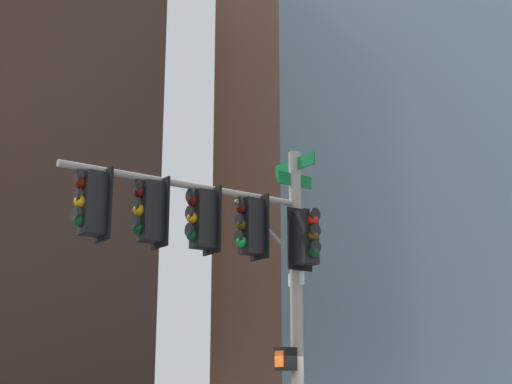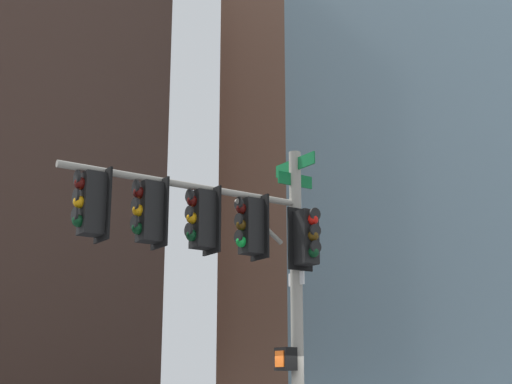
{
  "view_description": "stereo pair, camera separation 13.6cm",
  "coord_description": "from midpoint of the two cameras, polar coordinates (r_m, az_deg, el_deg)",
  "views": [
    {
      "loc": [
        -11.93,
        -7.12,
        1.94
      ],
      "look_at": [
        -0.95,
        0.16,
        5.41
      ],
      "focal_mm": 52.49,
      "sensor_mm": 36.0,
      "label": 1
    },
    {
      "loc": [
        -11.86,
        -7.23,
        1.94
      ],
      "look_at": [
        -0.95,
        0.16,
        5.41
      ],
      "focal_mm": 52.49,
      "sensor_mm": 36.0,
      "label": 2
    }
  ],
  "objects": [
    {
      "name": "signal_pole_assembly",
      "position": [
        13.05,
        -2.18,
        -4.25
      ],
      "size": [
        4.7,
        2.36,
        6.33
      ],
      "rotation": [
        0.0,
        0.0,
        2.76
      ],
      "color": "#9E998C",
      "rests_on": "ground_plane"
    },
    {
      "name": "building_brick_farside",
      "position": [
        64.86,
        6.74,
        1.53
      ],
      "size": [
        17.15,
        15.56,
        40.01
      ],
      "primitive_type": "cube",
      "color": "#845B47",
      "rests_on": "ground_plane"
    }
  ]
}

